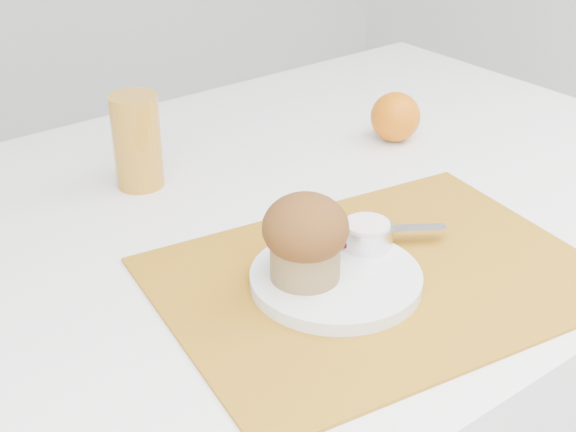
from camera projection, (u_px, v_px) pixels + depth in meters
table at (287, 427)px, 1.18m from camera, size 1.20×0.80×0.75m
placemat at (378, 277)px, 0.84m from camera, size 0.49×0.39×0.00m
plate at (336, 279)px, 0.82m from camera, size 0.18×0.18×0.01m
ramekin at (367, 235)px, 0.86m from camera, size 0.06×0.06×0.02m
cream at (367, 225)px, 0.86m from camera, size 0.06×0.06×0.01m
raspberry_near at (306, 238)px, 0.86m from camera, size 0.02×0.02×0.02m
raspberry_far at (348, 242)px, 0.86m from camera, size 0.02×0.02×0.02m
butter_knife at (363, 231)px, 0.89m from camera, size 0.16×0.12×0.00m
orange at (395, 117)px, 1.15m from camera, size 0.07×0.07×0.07m
juice_glass at (137, 141)px, 1.01m from camera, size 0.07×0.07×0.12m
muffin at (305, 237)px, 0.79m from camera, size 0.09×0.09×0.09m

